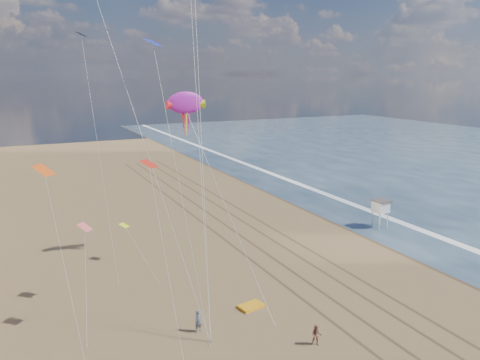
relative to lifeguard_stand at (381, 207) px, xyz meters
name	(u,v)px	position (x,y,z in m)	size (l,w,h in m)	color
wet_sand	(333,209)	(-0.16, 9.70, -2.82)	(260.00, 260.00, 0.00)	#42301E
foam	(356,205)	(4.04, 9.70, -2.82)	(260.00, 260.00, 0.00)	white
tracks	(271,248)	(-16.61, -0.30, -2.82)	(7.68, 120.00, 0.01)	brown
lifeguard_stand	(381,207)	(0.00, 0.00, 0.00)	(2.03, 2.03, 3.67)	white
grounded_kite	(251,306)	(-25.21, -11.98, -2.70)	(2.11, 1.34, 0.24)	#F8A414
show_kite	(186,103)	(-25.90, 1.71, 13.96)	(4.18, 9.15, 23.55)	#B41BB1
kite_flyer_a	(199,321)	(-30.70, -13.70, -1.91)	(0.67, 0.44, 1.83)	slate
kite_flyer_b	(316,335)	(-23.48, -19.26, -2.00)	(0.80, 0.63, 1.65)	#9A604E
small_kites	(102,140)	(-35.70, -4.87, 11.55)	(10.75, 19.61, 20.02)	red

